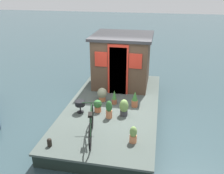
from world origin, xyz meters
TOP-DOWN VIEW (x-y plane):
  - ground_plane at (0.00, 0.00)m, footprint 60.00×60.00m
  - houseboat_deck at (0.00, 0.00)m, footprint 5.81×2.91m
  - houseboat_cabin at (1.79, 0.00)m, footprint 2.05×2.19m
  - bicycle at (-1.93, 0.20)m, footprint 1.60×0.53m
  - potted_plant_basil at (0.18, 0.41)m, footprint 0.32×0.32m
  - potted_plant_ivy at (-0.03, -0.71)m, footprint 0.21×0.21m
  - potted_plant_thyme at (-1.94, -0.88)m, footprint 0.19×0.19m
  - potted_plant_sage at (-0.59, 0.37)m, footprint 0.26×0.26m
  - potted_plant_succulent at (-0.88, -0.04)m, footprint 0.19×0.19m
  - potted_plant_geranium at (-0.65, -0.45)m, footprint 0.27×0.27m
  - potted_plant_fern at (0.03, -0.03)m, footprint 0.17×0.17m
  - charcoal_grill at (-0.73, 0.89)m, footprint 0.30×0.30m
  - mooring_bollard at (-2.50, 1.10)m, footprint 0.12×0.12m

SIDE VIEW (x-z plane):
  - ground_plane at x=0.00m, z-range 0.00..0.00m
  - houseboat_deck at x=0.00m, z-range 0.00..0.43m
  - mooring_bollard at x=-2.50m, z-range 0.43..0.65m
  - potted_plant_sage at x=-0.59m, z-range 0.44..0.84m
  - potted_plant_thyme at x=-1.94m, z-range 0.42..0.87m
  - potted_plant_fern at x=0.03m, z-range 0.41..0.90m
  - potted_plant_basil at x=0.18m, z-range 0.44..0.90m
  - potted_plant_ivy at x=-0.03m, z-range 0.41..0.94m
  - potted_plant_geranium at x=-0.65m, z-range 0.42..0.95m
  - potted_plant_succulent at x=-0.88m, z-range 0.42..0.98m
  - charcoal_grill at x=-0.73m, z-range 0.52..0.90m
  - bicycle at x=-1.93m, z-range 0.40..1.20m
  - houseboat_cabin at x=1.79m, z-range 0.44..2.38m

